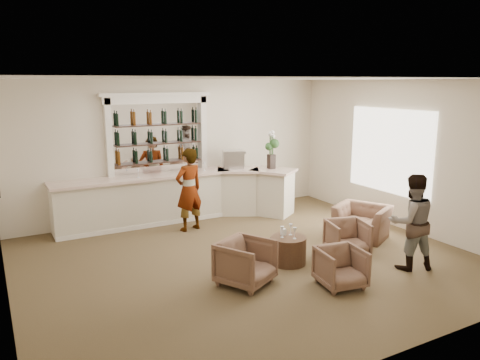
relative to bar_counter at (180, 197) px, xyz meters
name	(u,v)px	position (x,y,z in m)	size (l,w,h in m)	color
ground	(249,260)	(0.16, -3.00, -0.57)	(8.00, 8.00, 0.00)	brown
room_shell	(238,131)	(0.33, -2.29, 1.77)	(8.04, 7.02, 3.32)	beige
bar_counter	(180,197)	(0.00, 0.00, 0.00)	(5.72, 1.80, 1.14)	silver
back_bar_alcove	(158,135)	(-0.34, 0.41, 1.46)	(2.64, 0.25, 3.00)	white
cocktail_table	(288,250)	(0.72, -3.45, -0.32)	(0.65, 0.65, 0.50)	#46311E
sommelier	(189,190)	(-0.09, -0.77, 0.35)	(0.67, 0.44, 1.84)	gray
guest	(412,222)	(2.47, -4.67, 0.28)	(0.83, 0.65, 1.71)	gray
armchair_left	(246,262)	(-0.39, -3.86, -0.20)	(0.79, 0.82, 0.74)	brown
armchair_center	(341,267)	(0.90, -4.67, -0.25)	(0.69, 0.71, 0.64)	brown
armchair_right	(347,238)	(1.98, -3.62, -0.24)	(0.70, 0.73, 0.66)	brown
armchair_far	(362,222)	(2.92, -3.00, -0.23)	(1.06, 0.93, 0.69)	brown
espresso_machine	(233,159)	(1.43, 0.01, 0.79)	(0.51, 0.43, 0.45)	#B8B8BD
flower_vase	(272,147)	(2.23, -0.50, 1.09)	(0.25, 0.25, 0.94)	black
wine_glass_bar_left	(138,173)	(-0.97, 0.02, 0.67)	(0.07, 0.07, 0.21)	white
wine_glass_bar_right	(204,166)	(0.66, 0.04, 0.67)	(0.07, 0.07, 0.21)	white
wine_glass_tbl_a	(282,232)	(0.60, -3.42, 0.03)	(0.07, 0.07, 0.21)	white
wine_glass_tbl_b	(291,229)	(0.82, -3.37, 0.03)	(0.07, 0.07, 0.21)	white
wine_glass_tbl_c	(295,233)	(0.76, -3.58, 0.03)	(0.07, 0.07, 0.21)	white
napkin_holder	(283,232)	(0.70, -3.31, -0.01)	(0.08, 0.08, 0.12)	white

